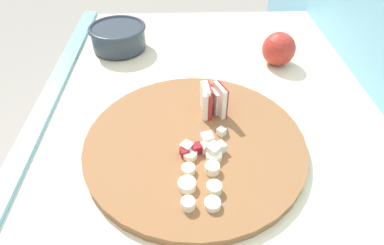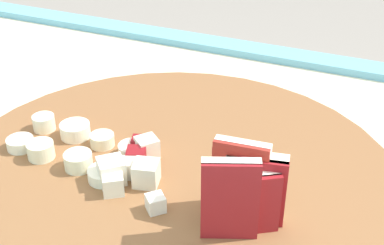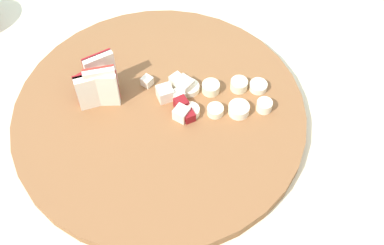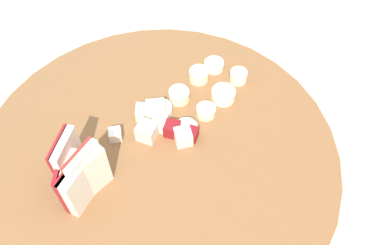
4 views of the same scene
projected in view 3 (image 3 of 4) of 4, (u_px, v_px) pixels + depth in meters
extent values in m
cube|color=beige|center=(204.00, 224.00, 1.13)|extent=(1.41, 0.74, 0.94)
cube|color=#6BADC6|center=(181.00, 35.00, 1.18)|extent=(2.40, 0.04, 1.35)
cylinder|color=brown|center=(160.00, 115.00, 0.71)|extent=(0.41, 0.41, 0.02)
cube|color=#A32323|center=(104.00, 87.00, 0.69)|extent=(0.04, 0.01, 0.06)
cube|color=#EFE5CC|center=(104.00, 90.00, 0.69)|extent=(0.04, 0.01, 0.06)
cube|color=maroon|center=(92.00, 86.00, 0.69)|extent=(0.05, 0.01, 0.06)
cube|color=#EFE5CC|center=(94.00, 90.00, 0.69)|extent=(0.05, 0.02, 0.06)
cube|color=#B22D23|center=(101.00, 84.00, 0.69)|extent=(0.04, 0.01, 0.07)
cube|color=white|center=(102.00, 87.00, 0.69)|extent=(0.04, 0.01, 0.07)
cube|color=maroon|center=(100.00, 71.00, 0.70)|extent=(0.04, 0.02, 0.07)
cube|color=#EFE5CC|center=(101.00, 73.00, 0.70)|extent=(0.04, 0.02, 0.07)
cube|color=maroon|center=(91.00, 82.00, 0.70)|extent=(0.04, 0.03, 0.05)
cube|color=white|center=(94.00, 85.00, 0.70)|extent=(0.04, 0.03, 0.05)
cube|color=#EFE5CC|center=(181.00, 114.00, 0.69)|extent=(0.03, 0.03, 0.02)
cube|color=white|center=(178.00, 95.00, 0.71)|extent=(0.02, 0.02, 0.02)
cube|color=beige|center=(165.00, 93.00, 0.71)|extent=(0.03, 0.03, 0.02)
cube|color=white|center=(147.00, 81.00, 0.73)|extent=(0.02, 0.02, 0.01)
cube|color=maroon|center=(181.00, 104.00, 0.70)|extent=(0.02, 0.02, 0.02)
cube|color=maroon|center=(189.00, 116.00, 0.69)|extent=(0.02, 0.02, 0.01)
cube|color=#EFE5CC|center=(177.00, 81.00, 0.72)|extent=(0.02, 0.02, 0.02)
cube|color=beige|center=(184.00, 84.00, 0.72)|extent=(0.03, 0.03, 0.02)
cylinder|color=white|center=(190.00, 111.00, 0.70)|extent=(0.03, 0.03, 0.01)
cylinder|color=beige|center=(217.00, 110.00, 0.70)|extent=(0.02, 0.02, 0.01)
cylinder|color=white|center=(239.00, 109.00, 0.70)|extent=(0.03, 0.03, 0.01)
cylinder|color=#F4EAC6|center=(264.00, 106.00, 0.70)|extent=(0.02, 0.02, 0.02)
cylinder|color=white|center=(190.00, 90.00, 0.72)|extent=(0.03, 0.03, 0.01)
cylinder|color=beige|center=(212.00, 87.00, 0.72)|extent=(0.03, 0.03, 0.01)
cylinder|color=beige|center=(239.00, 85.00, 0.72)|extent=(0.02, 0.02, 0.02)
cylinder|color=white|center=(258.00, 86.00, 0.72)|extent=(0.03, 0.03, 0.01)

